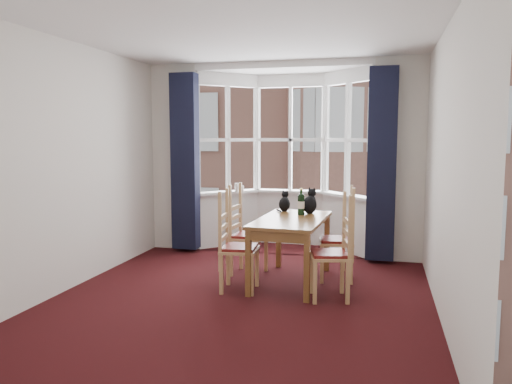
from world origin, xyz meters
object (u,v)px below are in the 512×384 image
(dining_table, at_px, (291,227))
(candle_short, at_px, (242,188))
(cat_right, at_px, (310,203))
(candle_tall, at_px, (237,187))
(chair_right_far, at_px, (344,242))
(chair_left_near, at_px, (232,249))
(wine_bottle, at_px, (301,203))
(chair_right_near, at_px, (338,255))
(chair_left_far, at_px, (242,237))
(cat_left, at_px, (285,203))

(dining_table, height_order, candle_short, candle_short)
(cat_right, bearing_deg, candle_tall, 135.64)
(candle_tall, bearing_deg, chair_right_far, -39.78)
(chair_left_near, relative_size, candle_tall, 7.03)
(chair_right_far, xyz_separation_m, cat_right, (-0.44, 0.17, 0.43))
(wine_bottle, distance_m, candle_tall, 1.93)
(chair_right_near, distance_m, wine_bottle, 1.02)
(chair_left_far, xyz_separation_m, chair_right_far, (1.27, 0.01, 0.00))
(cat_left, height_order, candle_tall, cat_left)
(dining_table, height_order, chair_right_near, chair_right_near)
(dining_table, relative_size, cat_right, 4.28)
(cat_left, height_order, candle_short, cat_left)
(candle_short, bearing_deg, chair_left_far, -74.33)
(candle_short, bearing_deg, cat_left, -53.72)
(wine_bottle, relative_size, candle_tall, 2.50)
(dining_table, distance_m, wine_bottle, 0.38)
(chair_left_near, height_order, wine_bottle, wine_bottle)
(chair_left_far, xyz_separation_m, cat_right, (0.83, 0.19, 0.43))
(cat_left, height_order, cat_right, cat_right)
(dining_table, distance_m, chair_left_far, 0.75)
(chair_left_far, height_order, chair_right_far, same)
(cat_right, distance_m, candle_short, 1.85)
(chair_right_far, distance_m, cat_left, 0.92)
(cat_left, distance_m, candle_tall, 1.59)
(chair_left_near, bearing_deg, chair_left_far, 96.15)
(cat_left, relative_size, candle_tall, 2.13)
(candle_short, bearing_deg, chair_right_near, -52.98)
(cat_right, bearing_deg, chair_left_far, -167.48)
(chair_left_near, bearing_deg, candle_short, 102.75)
(dining_table, height_order, cat_left, cat_left)
(chair_left_far, bearing_deg, wine_bottle, 2.80)
(chair_left_far, bearing_deg, chair_right_near, -29.44)
(chair_right_near, bearing_deg, candle_short, 127.02)
(cat_left, relative_size, wine_bottle, 0.85)
(candle_tall, bearing_deg, wine_bottle, -49.39)
(cat_left, xyz_separation_m, cat_right, (0.34, -0.09, 0.02))
(chair_left_near, distance_m, cat_right, 1.24)
(wine_bottle, xyz_separation_m, candle_tall, (-1.26, 1.47, 0.02))
(chair_left_near, distance_m, candle_short, 2.33)
(chair_left_far, distance_m, cat_left, 0.70)
(chair_left_near, xyz_separation_m, chair_left_far, (-0.08, 0.70, 0.00))
(dining_table, distance_m, chair_right_far, 0.69)
(chair_left_near, height_order, cat_left, cat_left)
(dining_table, bearing_deg, candle_short, 121.79)
(cat_right, relative_size, candle_tall, 2.54)
(dining_table, distance_m, candle_tall, 2.14)
(dining_table, xyz_separation_m, candle_tall, (-1.19, 1.75, 0.26))
(dining_table, height_order, chair_left_near, chair_left_near)
(chair_left_far, xyz_separation_m, chair_right_near, (1.26, -0.71, 0.00))
(chair_left_near, height_order, candle_tall, candle_tall)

